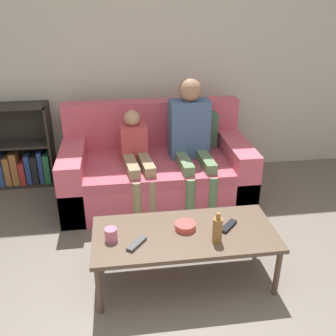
{
  "coord_description": "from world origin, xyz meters",
  "views": [
    {
      "loc": [
        -0.36,
        -1.36,
        1.91
      ],
      "look_at": [
        0.02,
        1.35,
        0.61
      ],
      "focal_mm": 40.0,
      "sensor_mm": 36.0,
      "label": 1
    }
  ],
  "objects_px": {
    "coffee_table": "(185,236)",
    "person_adult": "(191,134)",
    "tv_remote_1": "(229,226)",
    "bottle": "(217,229)",
    "cup_near": "(111,234)",
    "tv_remote_0": "(137,244)",
    "person_child": "(136,156)",
    "bookshelf": "(17,155)",
    "couch": "(156,169)",
    "snack_bowl": "(185,226)"
  },
  "relations": [
    {
      "from": "person_adult",
      "to": "snack_bowl",
      "type": "height_order",
      "value": "person_adult"
    },
    {
      "from": "couch",
      "to": "cup_near",
      "type": "relative_size",
      "value": 20.14
    },
    {
      "from": "tv_remote_1",
      "to": "bottle",
      "type": "bearing_deg",
      "value": -87.42
    },
    {
      "from": "person_adult",
      "to": "cup_near",
      "type": "height_order",
      "value": "person_adult"
    },
    {
      "from": "couch",
      "to": "bookshelf",
      "type": "relative_size",
      "value": 2.05
    },
    {
      "from": "bookshelf",
      "to": "coffee_table",
      "type": "relative_size",
      "value": 0.69
    },
    {
      "from": "cup_near",
      "to": "tv_remote_0",
      "type": "xyz_separation_m",
      "value": [
        0.16,
        -0.08,
        -0.03
      ]
    },
    {
      "from": "tv_remote_1",
      "to": "person_child",
      "type": "bearing_deg",
      "value": 161.31
    },
    {
      "from": "person_adult",
      "to": "tv_remote_1",
      "type": "distance_m",
      "value": 1.18
    },
    {
      "from": "bookshelf",
      "to": "person_adult",
      "type": "distance_m",
      "value": 1.9
    },
    {
      "from": "couch",
      "to": "person_child",
      "type": "relative_size",
      "value": 1.97
    },
    {
      "from": "person_adult",
      "to": "tv_remote_1",
      "type": "height_order",
      "value": "person_adult"
    },
    {
      "from": "couch",
      "to": "cup_near",
      "type": "bearing_deg",
      "value": -109.17
    },
    {
      "from": "couch",
      "to": "coffee_table",
      "type": "bearing_deg",
      "value": -87.18
    },
    {
      "from": "tv_remote_1",
      "to": "snack_bowl",
      "type": "relative_size",
      "value": 1.09
    },
    {
      "from": "couch",
      "to": "snack_bowl",
      "type": "xyz_separation_m",
      "value": [
        0.07,
        -1.21,
        0.13
      ]
    },
    {
      "from": "bottle",
      "to": "cup_near",
      "type": "bearing_deg",
      "value": 171.18
    },
    {
      "from": "snack_bowl",
      "to": "cup_near",
      "type": "bearing_deg",
      "value": -173.33
    },
    {
      "from": "tv_remote_1",
      "to": "snack_bowl",
      "type": "distance_m",
      "value": 0.31
    },
    {
      "from": "couch",
      "to": "person_adult",
      "type": "bearing_deg",
      "value": -15.75
    },
    {
      "from": "bottle",
      "to": "person_child",
      "type": "bearing_deg",
      "value": 110.51
    },
    {
      "from": "couch",
      "to": "person_adult",
      "type": "height_order",
      "value": "person_adult"
    },
    {
      "from": "person_adult",
      "to": "cup_near",
      "type": "xyz_separation_m",
      "value": [
        -0.77,
        -1.18,
        -0.25
      ]
    },
    {
      "from": "couch",
      "to": "bookshelf",
      "type": "bearing_deg",
      "value": 161.35
    },
    {
      "from": "tv_remote_0",
      "to": "bottle",
      "type": "bearing_deg",
      "value": 35.84
    },
    {
      "from": "tv_remote_0",
      "to": "person_child",
      "type": "bearing_deg",
      "value": 125.37
    },
    {
      "from": "bookshelf",
      "to": "bottle",
      "type": "distance_m",
      "value": 2.53
    },
    {
      "from": "person_child",
      "to": "tv_remote_0",
      "type": "height_order",
      "value": "person_child"
    },
    {
      "from": "coffee_table",
      "to": "person_child",
      "type": "distance_m",
      "value": 1.14
    },
    {
      "from": "couch",
      "to": "cup_near",
      "type": "height_order",
      "value": "couch"
    },
    {
      "from": "person_child",
      "to": "tv_remote_1",
      "type": "relative_size",
      "value": 5.81
    },
    {
      "from": "person_child",
      "to": "cup_near",
      "type": "distance_m",
      "value": 1.14
    },
    {
      "from": "person_adult",
      "to": "person_child",
      "type": "distance_m",
      "value": 0.56
    },
    {
      "from": "snack_bowl",
      "to": "bottle",
      "type": "xyz_separation_m",
      "value": [
        0.18,
        -0.17,
        0.07
      ]
    },
    {
      "from": "bookshelf",
      "to": "person_child",
      "type": "distance_m",
      "value": 1.42
    },
    {
      "from": "cup_near",
      "to": "couch",
      "type": "bearing_deg",
      "value": 70.83
    },
    {
      "from": "bookshelf",
      "to": "snack_bowl",
      "type": "xyz_separation_m",
      "value": [
        1.52,
        -1.7,
        0.1
      ]
    },
    {
      "from": "couch",
      "to": "snack_bowl",
      "type": "bearing_deg",
      "value": -86.6
    },
    {
      "from": "couch",
      "to": "cup_near",
      "type": "distance_m",
      "value": 1.35
    },
    {
      "from": "coffee_table",
      "to": "person_adult",
      "type": "bearing_deg",
      "value": 77.24
    },
    {
      "from": "couch",
      "to": "person_adult",
      "type": "xyz_separation_m",
      "value": [
        0.32,
        -0.09,
        0.4
      ]
    },
    {
      "from": "snack_bowl",
      "to": "tv_remote_1",
      "type": "bearing_deg",
      "value": -4.6
    },
    {
      "from": "person_child",
      "to": "tv_remote_0",
      "type": "xyz_separation_m",
      "value": [
        -0.07,
        -1.19,
        -0.11
      ]
    },
    {
      "from": "cup_near",
      "to": "tv_remote_0",
      "type": "relative_size",
      "value": 0.55
    },
    {
      "from": "couch",
      "to": "person_adult",
      "type": "distance_m",
      "value": 0.52
    },
    {
      "from": "couch",
      "to": "tv_remote_0",
      "type": "xyz_separation_m",
      "value": [
        -0.28,
        -1.35,
        0.12
      ]
    },
    {
      "from": "tv_remote_0",
      "to": "bottle",
      "type": "height_order",
      "value": "bottle"
    },
    {
      "from": "cup_near",
      "to": "tv_remote_1",
      "type": "xyz_separation_m",
      "value": [
        0.82,
        0.04,
        -0.03
      ]
    },
    {
      "from": "cup_near",
      "to": "bookshelf",
      "type": "bearing_deg",
      "value": 119.79
    },
    {
      "from": "snack_bowl",
      "to": "bottle",
      "type": "relative_size",
      "value": 0.66
    }
  ]
}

